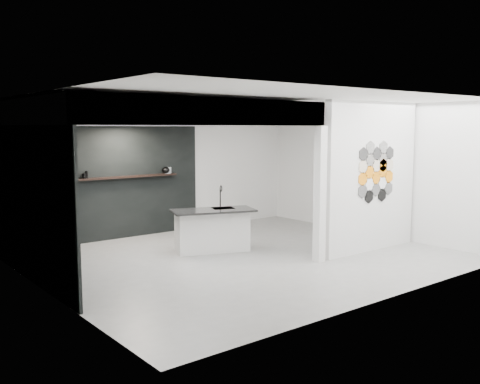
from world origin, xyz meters
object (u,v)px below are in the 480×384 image
glass_bowl (167,171)px  glass_vase (169,170)px  bottle_dark (87,175)px  utensil_cup (84,176)px  kitchen_island (212,230)px  kettle (166,170)px  partition_panel (372,177)px  stockpot (61,175)px  wall_basin (48,225)px

glass_bowl → glass_vase: 0.05m
bottle_dark → utensil_cup: (-0.05, 0.00, -0.02)m
kitchen_island → glass_vase: (0.34, 2.09, 0.97)m
kettle → glass_bowl: (0.04, 0.00, -0.03)m
glass_bowl → kitchen_island: bearing=-97.8°
glass_vase → bottle_dark: bearing=180.0°
glass_vase → utensil_cup: size_ratio=1.35×
glass_vase → kettle: bearing=180.0°
partition_panel → utensil_cup: bearing=136.1°
kettle → partition_panel: bearing=-77.2°
stockpot → kitchen_island: bearing=-45.2°
kitchen_island → glass_vase: size_ratio=12.18×
stockpot → kettle: (2.33, 0.00, -0.02)m
kitchen_island → bottle_dark: bottle_dark is taller
stockpot → utensil_cup: stockpot is taller
wall_basin → utensil_cup: utensil_cup is taller
bottle_dark → stockpot: bearing=180.0°
glass_bowl → utensil_cup: utensil_cup is taller
partition_panel → kettle: 4.43m
glass_bowl → bottle_dark: size_ratio=0.82×
kettle → glass_bowl: size_ratio=1.42×
glass_bowl → bottle_dark: bottle_dark is taller
kitchen_island → stockpot: size_ratio=7.10×
kitchen_island → glass_vase: glass_vase is taller
partition_panel → kettle: partition_panel is taller
kitchen_island → bottle_dark: (-1.56, 2.09, 0.98)m
glass_bowl → partition_panel: bearing=-61.2°
glass_vase → bottle_dark: 1.89m
stockpot → bottle_dark: stockpot is taller
utensil_cup → kettle: bearing=0.0°
partition_panel → glass_bowl: size_ratio=22.80×
stockpot → glass_bowl: 2.37m
partition_panel → glass_vase: 4.39m
kettle → stockpot: bearing=163.7°
stockpot → partition_panel: bearing=-40.7°
kettle → glass_bowl: bearing=-16.3°
glass_vase → bottle_dark: (-1.89, 0.00, 0.01)m
glass_vase → partition_panel: bearing=-61.8°
partition_panel → bottle_dark: partition_panel is taller
wall_basin → kettle: bearing=32.0°
partition_panel → wall_basin: (-5.46, 1.80, -0.55)m
wall_basin → stockpot: size_ratio=2.56×
wall_basin → utensil_cup: (1.45, 2.07, 0.52)m
glass_bowl → bottle_dark: bearing=180.0°
kettle → glass_bowl: kettle is taller
stockpot → bottle_dark: size_ratio=1.56×
glass_vase → utensil_cup: 1.94m
glass_vase → stockpot: bearing=180.0°
partition_panel → glass_bowl: partition_panel is taller
utensil_cup → bottle_dark: bearing=0.0°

